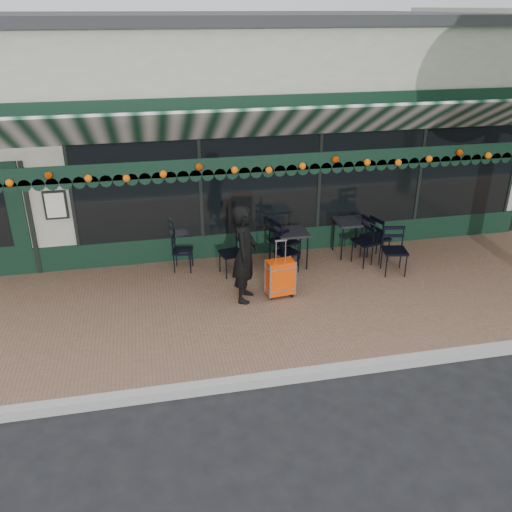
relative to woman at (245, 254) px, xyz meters
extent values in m
plane|color=black|center=(0.48, -2.13, -1.01)|extent=(80.00, 80.00, 0.00)
cube|color=brown|center=(0.48, -0.13, -0.94)|extent=(18.00, 4.00, 0.15)
cube|color=#9E9E99|center=(0.48, -2.21, -0.94)|extent=(18.00, 0.16, 0.15)
cube|color=gray|center=(0.48, 5.87, 1.24)|extent=(12.00, 8.00, 4.50)
cube|color=black|center=(1.68, 1.85, 0.64)|extent=(9.20, 0.04, 2.00)
cube|color=silver|center=(-3.22, 1.81, 0.49)|extent=(0.42, 0.04, 0.55)
cube|color=black|center=(0.48, 0.39, 1.45)|extent=(12.00, 0.03, 0.28)
cylinder|color=orange|center=(0.48, 0.33, 1.43)|extent=(11.60, 0.12, 0.12)
imported|color=black|center=(0.00, 0.00, 0.00)|extent=(0.61, 0.74, 1.73)
cube|color=#E83C07|center=(0.62, -0.04, -0.49)|extent=(0.50, 0.32, 0.63)
cube|color=black|center=(0.62, -0.04, -0.83)|extent=(0.50, 0.32, 0.06)
cube|color=silver|center=(0.62, -0.04, 0.02)|extent=(0.21, 0.06, 0.39)
cube|color=black|center=(2.45, 1.42, -0.14)|extent=(0.60, 0.60, 0.04)
cylinder|color=black|center=(2.20, 1.17, -0.51)|extent=(0.03, 0.03, 0.70)
cylinder|color=black|center=(2.70, 1.17, -0.51)|extent=(0.03, 0.03, 0.70)
cylinder|color=black|center=(2.20, 1.67, -0.51)|extent=(0.03, 0.03, 0.70)
cylinder|color=black|center=(2.70, 1.67, -0.51)|extent=(0.03, 0.03, 0.70)
cube|color=black|center=(1.15, 1.14, -0.16)|extent=(0.59, 0.59, 0.04)
cylinder|color=black|center=(0.90, 0.90, -0.52)|extent=(0.03, 0.03, 0.69)
cylinder|color=black|center=(1.40, 0.90, -0.52)|extent=(0.03, 0.03, 0.69)
cylinder|color=black|center=(0.90, 1.39, -0.52)|extent=(0.03, 0.03, 0.69)
cylinder|color=black|center=(1.40, 1.39, -0.52)|extent=(0.03, 0.03, 0.69)
camera|label=1|loc=(-1.53, -8.22, 3.83)|focal=38.00mm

